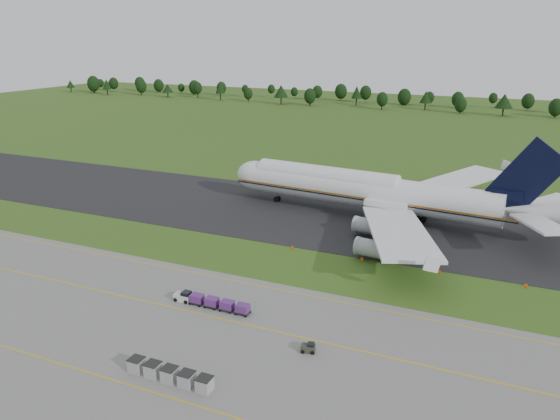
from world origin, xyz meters
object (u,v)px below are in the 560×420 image
at_px(uld_row, 170,374).
at_px(edge_markers, 400,265).
at_px(baggage_train, 210,302).
at_px(utility_cart, 308,348).
at_px(aircraft, 373,191).

relative_size(uld_row, edge_markers, 0.27).
relative_size(baggage_train, utility_cart, 6.33).
relative_size(baggage_train, edge_markers, 0.31).
bearing_deg(aircraft, edge_markers, -64.90).
bearing_deg(utility_cart, baggage_train, 163.13).
bearing_deg(utility_cart, aircraft, 96.74).
distance_m(uld_row, edge_markers, 47.85).
bearing_deg(baggage_train, uld_row, -74.03).
height_order(baggage_train, uld_row, uld_row).
bearing_deg(aircraft, utility_cart, -83.26).
relative_size(aircraft, uld_row, 6.64).
bearing_deg(aircraft, uld_row, -94.97).
relative_size(utility_cart, edge_markers, 0.05).
relative_size(baggage_train, uld_row, 1.12).
xyz_separation_m(utility_cart, edge_markers, (5.02, 31.99, -0.27)).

